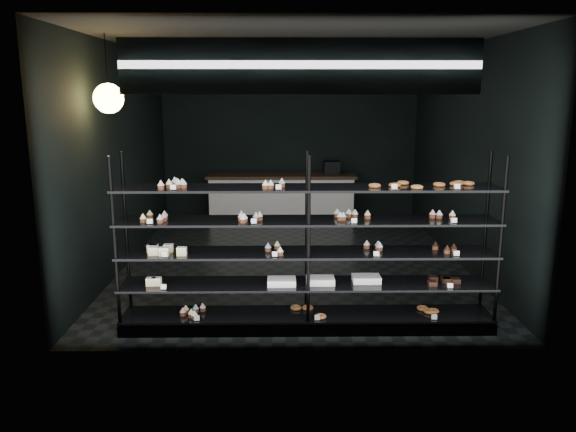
# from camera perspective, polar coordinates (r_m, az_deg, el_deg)

# --- Properties ---
(room) EXTENTS (5.01, 6.01, 3.20)m
(room) POSITION_cam_1_polar(r_m,az_deg,el_deg) (8.24, 0.54, 6.05)
(room) COLOR black
(room) RESTS_ON ground
(display_shelf) EXTENTS (4.00, 0.50, 1.91)m
(display_shelf) POSITION_cam_1_polar(r_m,az_deg,el_deg) (6.05, 1.78, -5.77)
(display_shelf) COLOR black
(display_shelf) RESTS_ON room
(signage) EXTENTS (3.30, 0.05, 0.50)m
(signage) POSITION_cam_1_polar(r_m,az_deg,el_deg) (5.27, 1.30, 14.96)
(signage) COLOR #0C153F
(signage) RESTS_ON room
(pendant_lamp) EXTENTS (0.35, 0.35, 0.90)m
(pendant_lamp) POSITION_cam_1_polar(r_m,az_deg,el_deg) (7.03, -17.77, 11.32)
(pendant_lamp) COLOR black
(pendant_lamp) RESTS_ON room
(service_counter) EXTENTS (2.85, 0.65, 1.23)m
(service_counter) POSITION_cam_1_polar(r_m,az_deg,el_deg) (10.88, -0.60, 1.76)
(service_counter) COLOR beige
(service_counter) RESTS_ON room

